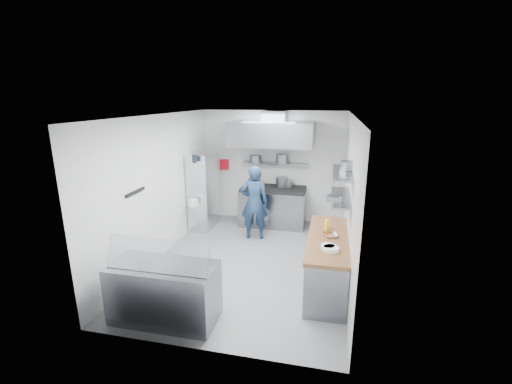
% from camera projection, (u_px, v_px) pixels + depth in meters
% --- Properties ---
extents(floor, '(5.00, 5.00, 0.00)m').
position_uv_depth(floor, '(249.00, 261.00, 6.71)').
color(floor, slate).
rests_on(floor, ground).
extents(ceiling, '(5.00, 5.00, 0.00)m').
position_uv_depth(ceiling, '(249.00, 115.00, 5.96)').
color(ceiling, silver).
rests_on(ceiling, wall_back).
extents(wall_back, '(3.60, 2.80, 0.02)m').
position_uv_depth(wall_back, '(272.00, 167.00, 8.69)').
color(wall_back, white).
rests_on(wall_back, floor).
extents(wall_front, '(3.60, 2.80, 0.02)m').
position_uv_depth(wall_front, '(199.00, 249.00, 3.98)').
color(wall_front, white).
rests_on(wall_front, floor).
extents(wall_left, '(2.80, 5.00, 0.02)m').
position_uv_depth(wall_left, '(160.00, 187.00, 6.71)').
color(wall_left, white).
rests_on(wall_left, floor).
extents(wall_right, '(2.80, 5.00, 0.02)m').
position_uv_depth(wall_right, '(349.00, 199.00, 5.96)').
color(wall_right, white).
rests_on(wall_right, floor).
extents(gas_range, '(1.60, 0.80, 0.90)m').
position_uv_depth(gas_range, '(273.00, 207.00, 8.54)').
color(gas_range, gray).
rests_on(gas_range, floor).
extents(cooktop, '(1.57, 0.78, 0.06)m').
position_uv_depth(cooktop, '(273.00, 189.00, 8.41)').
color(cooktop, black).
rests_on(cooktop, gas_range).
extents(stock_pot_left, '(0.30, 0.30, 0.20)m').
position_uv_depth(stock_pot_left, '(254.00, 183.00, 8.48)').
color(stock_pot_left, slate).
rests_on(stock_pot_left, cooktop).
extents(stock_pot_mid, '(0.30, 0.30, 0.24)m').
position_uv_depth(stock_pot_mid, '(282.00, 182.00, 8.49)').
color(stock_pot_mid, slate).
rests_on(stock_pot_mid, cooktop).
extents(stock_pot_right, '(0.23, 0.23, 0.16)m').
position_uv_depth(stock_pot_right, '(289.00, 184.00, 8.46)').
color(stock_pot_right, slate).
rests_on(stock_pot_right, cooktop).
extents(over_range_shelf, '(1.60, 0.30, 0.04)m').
position_uv_depth(over_range_shelf, '(275.00, 163.00, 8.48)').
color(over_range_shelf, gray).
rests_on(over_range_shelf, wall_back).
extents(shelf_pot_a, '(0.28, 0.28, 0.18)m').
position_uv_depth(shelf_pot_a, '(255.00, 159.00, 8.46)').
color(shelf_pot_a, slate).
rests_on(shelf_pot_a, over_range_shelf).
extents(shelf_pot_b, '(0.30, 0.30, 0.22)m').
position_uv_depth(shelf_pot_b, '(282.00, 159.00, 8.38)').
color(shelf_pot_b, slate).
rests_on(shelf_pot_b, over_range_shelf).
extents(extractor_hood, '(1.90, 1.15, 0.55)m').
position_uv_depth(extractor_hood, '(273.00, 133.00, 7.88)').
color(extractor_hood, gray).
rests_on(extractor_hood, wall_back).
extents(hood_duct, '(0.55, 0.55, 0.24)m').
position_uv_depth(hood_duct, '(274.00, 116.00, 7.99)').
color(hood_duct, slate).
rests_on(hood_duct, extractor_hood).
extents(red_firebox, '(0.22, 0.10, 0.26)m').
position_uv_depth(red_firebox, '(224.00, 164.00, 8.88)').
color(red_firebox, red).
rests_on(red_firebox, wall_back).
extents(chef, '(0.67, 0.49, 1.69)m').
position_uv_depth(chef, '(254.00, 202.00, 7.62)').
color(chef, '#182D4A').
rests_on(chef, floor).
extents(wire_rack, '(0.50, 0.90, 1.85)m').
position_uv_depth(wire_rack, '(203.00, 190.00, 8.28)').
color(wire_rack, silver).
rests_on(wire_rack, floor).
extents(rack_bin_a, '(0.14, 0.18, 0.16)m').
position_uv_depth(rack_bin_a, '(194.00, 203.00, 7.73)').
color(rack_bin_a, white).
rests_on(rack_bin_a, wire_rack).
extents(rack_bin_b, '(0.13, 0.16, 0.14)m').
position_uv_depth(rack_bin_b, '(198.00, 178.00, 7.91)').
color(rack_bin_b, yellow).
rests_on(rack_bin_b, wire_rack).
extents(rack_jar, '(0.11, 0.11, 0.18)m').
position_uv_depth(rack_jar, '(194.00, 159.00, 7.50)').
color(rack_jar, black).
rests_on(rack_jar, wire_rack).
extents(knife_strip, '(0.04, 0.55, 0.05)m').
position_uv_depth(knife_strip, '(135.00, 192.00, 5.82)').
color(knife_strip, black).
rests_on(knife_strip, wall_left).
extents(prep_counter_base, '(0.62, 2.00, 0.84)m').
position_uv_depth(prep_counter_base, '(327.00, 264.00, 5.72)').
color(prep_counter_base, gray).
rests_on(prep_counter_base, floor).
extents(prep_counter_top, '(0.65, 2.04, 0.06)m').
position_uv_depth(prep_counter_top, '(328.00, 239.00, 5.60)').
color(prep_counter_top, brown).
rests_on(prep_counter_top, prep_counter_base).
extents(plate_stack_a, '(0.23, 0.23, 0.06)m').
position_uv_depth(plate_stack_a, '(331.00, 249.00, 5.09)').
color(plate_stack_a, white).
rests_on(plate_stack_a, prep_counter_top).
extents(plate_stack_b, '(0.21, 0.21, 0.06)m').
position_uv_depth(plate_stack_b, '(328.00, 247.00, 5.16)').
color(plate_stack_b, white).
rests_on(plate_stack_b, prep_counter_top).
extents(copper_pan, '(0.17, 0.17, 0.06)m').
position_uv_depth(copper_pan, '(328.00, 234.00, 5.64)').
color(copper_pan, '#B66C33').
rests_on(copper_pan, prep_counter_top).
extents(squeeze_bottle, '(0.07, 0.07, 0.18)m').
position_uv_depth(squeeze_bottle, '(327.00, 225.00, 5.89)').
color(squeeze_bottle, yellow).
rests_on(squeeze_bottle, prep_counter_top).
extents(mixing_bowl, '(0.24, 0.24, 0.05)m').
position_uv_depth(mixing_bowl, '(331.00, 235.00, 5.60)').
color(mixing_bowl, white).
rests_on(mixing_bowl, prep_counter_top).
extents(wall_shelf_lower, '(0.30, 1.30, 0.04)m').
position_uv_depth(wall_shelf_lower, '(340.00, 197.00, 5.68)').
color(wall_shelf_lower, gray).
rests_on(wall_shelf_lower, wall_right).
extents(wall_shelf_upper, '(0.30, 1.30, 0.04)m').
position_uv_depth(wall_shelf_upper, '(342.00, 173.00, 5.57)').
color(wall_shelf_upper, gray).
rests_on(wall_shelf_upper, wall_right).
extents(shelf_pot_c, '(0.23, 0.23, 0.10)m').
position_uv_depth(shelf_pot_c, '(334.00, 199.00, 5.37)').
color(shelf_pot_c, slate).
rests_on(shelf_pot_c, wall_shelf_lower).
extents(shelf_pot_d, '(0.27, 0.27, 0.14)m').
position_uv_depth(shelf_pot_d, '(348.00, 165.00, 5.69)').
color(shelf_pot_d, slate).
rests_on(shelf_pot_d, wall_shelf_upper).
extents(display_case, '(1.50, 0.70, 0.85)m').
position_uv_depth(display_case, '(164.00, 292.00, 4.87)').
color(display_case, gray).
rests_on(display_case, floor).
extents(display_glass, '(1.47, 0.19, 0.42)m').
position_uv_depth(display_glass, '(157.00, 255.00, 4.59)').
color(display_glass, silver).
rests_on(display_glass, display_case).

